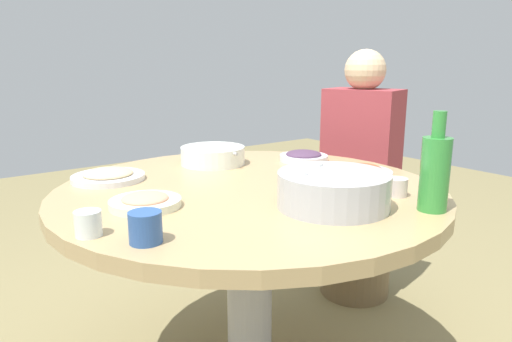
# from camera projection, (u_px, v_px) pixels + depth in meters

# --- Properties ---
(round_dining_table) EXTENTS (1.26, 1.26, 0.75)m
(round_dining_table) POSITION_uv_depth(u_px,v_px,m) (249.00, 223.00, 1.55)
(round_dining_table) COLOR #99999E
(round_dining_table) RESTS_ON ground
(rice_bowl) EXTENTS (0.32, 0.32, 0.11)m
(rice_bowl) POSITION_uv_depth(u_px,v_px,m) (333.00, 189.00, 1.30)
(rice_bowl) COLOR #B2B5BA
(rice_bowl) RESTS_ON round_dining_table
(soup_bowl) EXTENTS (0.28, 0.25, 0.07)m
(soup_bowl) POSITION_uv_depth(u_px,v_px,m) (213.00, 156.00, 1.86)
(soup_bowl) COLOR white
(soup_bowl) RESTS_ON round_dining_table
(dish_shrimp) EXTENTS (0.20, 0.20, 0.04)m
(dish_shrimp) POSITION_uv_depth(u_px,v_px,m) (145.00, 201.00, 1.31)
(dish_shrimp) COLOR silver
(dish_shrimp) RESTS_ON round_dining_table
(dish_noodles) EXTENTS (0.25, 0.25, 0.04)m
(dish_noodles) POSITION_uv_depth(u_px,v_px,m) (108.00, 176.00, 1.61)
(dish_noodles) COLOR silver
(dish_noodles) RESTS_ON round_dining_table
(dish_eggplant) EXTENTS (0.20, 0.20, 0.04)m
(dish_eggplant) POSITION_uv_depth(u_px,v_px,m) (304.00, 156.00, 1.92)
(dish_eggplant) COLOR silver
(dish_eggplant) RESTS_ON round_dining_table
(dish_stirfry) EXTENTS (0.21, 0.21, 0.05)m
(dish_stirfry) POSITION_uv_depth(u_px,v_px,m) (362.00, 172.00, 1.65)
(dish_stirfry) COLOR silver
(dish_stirfry) RESTS_ON round_dining_table
(green_bottle) EXTENTS (0.08, 0.08, 0.27)m
(green_bottle) POSITION_uv_depth(u_px,v_px,m) (435.00, 171.00, 1.26)
(green_bottle) COLOR green
(green_bottle) RESTS_ON round_dining_table
(tea_cup_near) EXTENTS (0.06, 0.06, 0.06)m
(tea_cup_near) POSITION_uv_depth(u_px,v_px,m) (88.00, 223.00, 1.09)
(tea_cup_near) COLOR white
(tea_cup_near) RESTS_ON round_dining_table
(tea_cup_far) EXTENTS (0.06, 0.06, 0.06)m
(tea_cup_far) POSITION_uv_depth(u_px,v_px,m) (397.00, 187.00, 1.42)
(tea_cup_far) COLOR silver
(tea_cup_far) RESTS_ON round_dining_table
(tea_cup_side) EXTENTS (0.08, 0.08, 0.07)m
(tea_cup_side) POSITION_uv_depth(u_px,v_px,m) (145.00, 227.00, 1.05)
(tea_cup_side) COLOR #2D5294
(tea_cup_side) RESTS_ON round_dining_table
(stool_for_diner_left) EXTENTS (0.34, 0.34, 0.45)m
(stool_for_diner_left) POSITION_uv_depth(u_px,v_px,m) (356.00, 251.00, 2.35)
(stool_for_diner_left) COLOR brown
(stool_for_diner_left) RESTS_ON ground
(diner_left) EXTENTS (0.41, 0.42, 0.76)m
(diner_left) POSITION_uv_depth(u_px,v_px,m) (361.00, 145.00, 2.22)
(diner_left) COLOR #2D333D
(diner_left) RESTS_ON stool_for_diner_left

